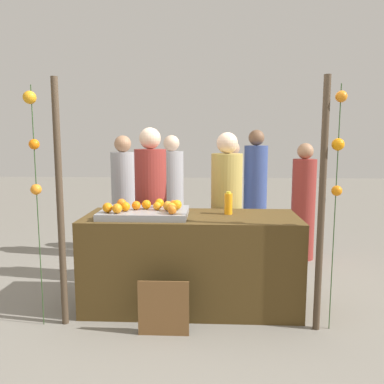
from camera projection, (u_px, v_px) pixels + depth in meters
name	position (u px, v px, depth m)	size (l,w,h in m)	color
ground_plane	(191.00, 305.00, 3.74)	(24.00, 24.00, 0.00)	gray
stall_counter	(191.00, 261.00, 3.68)	(1.98, 0.75, 0.87)	#4C3819
orange_tray	(145.00, 213.00, 3.59)	(0.79, 0.53, 0.06)	gray
orange_0	(146.00, 205.00, 3.61)	(0.09, 0.09, 0.09)	orange
orange_1	(122.00, 204.00, 3.65)	(0.09, 0.09, 0.09)	orange
orange_2	(157.00, 206.00, 3.56)	(0.08, 0.08, 0.08)	orange
orange_3	(159.00, 203.00, 3.70)	(0.08, 0.08, 0.08)	orange
orange_4	(136.00, 205.00, 3.58)	(0.08, 0.08, 0.08)	orange
orange_5	(107.00, 208.00, 3.44)	(0.09, 0.09, 0.09)	orange
orange_6	(125.00, 207.00, 3.50)	(0.08, 0.08, 0.08)	orange
orange_7	(117.00, 208.00, 3.41)	(0.09, 0.09, 0.09)	orange
orange_8	(172.00, 207.00, 3.47)	(0.09, 0.09, 0.09)	orange
orange_9	(174.00, 204.00, 3.69)	(0.07, 0.07, 0.07)	orange
orange_10	(172.00, 210.00, 3.37)	(0.08, 0.08, 0.08)	orange
orange_11	(168.00, 206.00, 3.53)	(0.09, 0.09, 0.09)	orange
orange_12	(177.00, 205.00, 3.58)	(0.09, 0.09, 0.09)	orange
juice_bottle	(228.00, 204.00, 3.68)	(0.08, 0.08, 0.21)	orange
chalkboard_sign	(164.00, 309.00, 3.15)	(0.41, 0.03, 0.47)	brown
vendor_left	(151.00, 212.00, 4.24)	(0.34, 0.34, 1.70)	maroon
vendor_right	(226.00, 215.00, 4.18)	(0.33, 0.33, 1.65)	tan
crowd_person_0	(172.00, 199.00, 5.39)	(0.33, 0.33, 1.62)	#99999E
crowd_person_1	(232.00, 199.00, 5.58)	(0.31, 0.31, 1.54)	#99999E
crowd_person_2	(255.00, 192.00, 5.79)	(0.34, 0.34, 1.70)	#384C8C
crowd_person_3	(124.00, 201.00, 5.17)	(0.32, 0.32, 1.62)	#99999E
crowd_person_4	(303.00, 206.00, 5.10)	(0.30, 0.30, 1.52)	maroon
canopy_post_left	(60.00, 205.00, 3.23)	(0.06, 0.06, 2.07)	#473828
canopy_post_right	(322.00, 207.00, 3.14)	(0.06, 0.06, 2.07)	#473828
garland_strand_left	(33.00, 140.00, 3.14)	(0.11, 0.11, 2.00)	#2D4C23
garland_strand_right	(339.00, 146.00, 3.07)	(0.10, 0.10, 2.00)	#2D4C23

